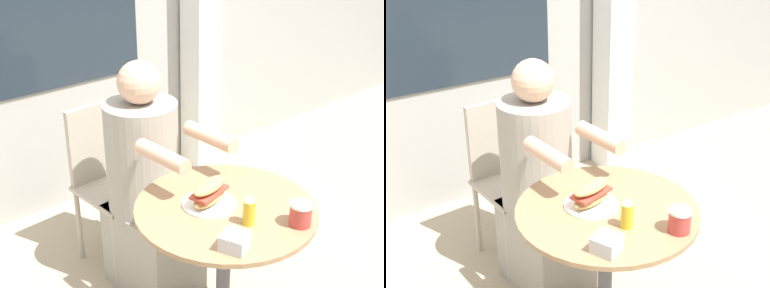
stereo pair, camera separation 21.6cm
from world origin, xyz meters
TOP-DOWN VIEW (x-y plane):
  - lattice_pillar at (1.11, 1.43)m, footprint 0.20×0.20m
  - cafe_table at (0.00, 0.00)m, footprint 0.72×0.72m
  - diner_chair at (0.01, 0.90)m, footprint 0.40×0.40m
  - seated_diner at (0.01, 0.55)m, footprint 0.37×0.63m
  - sandwich_on_plate at (-0.04, 0.05)m, footprint 0.22×0.22m
  - drink_cup at (0.13, -0.27)m, footprint 0.09×0.09m
  - napkin_box at (-0.16, -0.22)m, footprint 0.12×0.12m
  - condiment_bottle at (-0.01, -0.14)m, footprint 0.05×0.05m

SIDE VIEW (x-z plane):
  - seated_diner at x=0.01m, z-range -0.08..1.11m
  - diner_chair at x=0.01m, z-range 0.09..0.96m
  - cafe_table at x=0.00m, z-range 0.17..0.89m
  - napkin_box at x=-0.16m, z-range 0.72..0.78m
  - sandwich_on_plate at x=-0.04m, z-range 0.72..0.82m
  - drink_cup at x=0.13m, z-range 0.72..0.82m
  - condiment_bottle at x=-0.01m, z-range 0.72..0.85m
  - lattice_pillar at x=1.11m, z-range 0.00..2.40m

